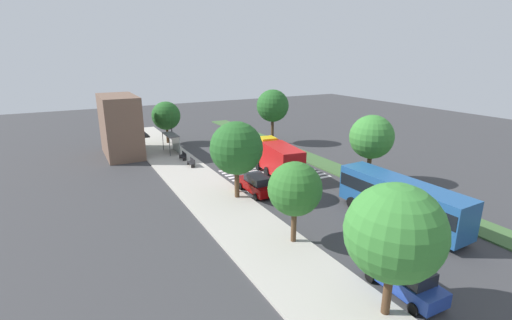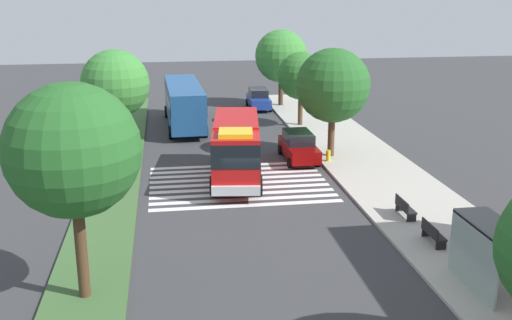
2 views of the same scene
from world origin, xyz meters
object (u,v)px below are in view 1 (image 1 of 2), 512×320
median_tree_far_west (372,137)px  median_tree_west (273,106)px  sidewalk_tree_west (295,189)px  fire_hydrant (236,188)px  bench_west_of_shelter (191,162)px  sidewalk_tree_east (166,116)px  street_lamp (171,121)px  sidewalk_tree_center (236,148)px  sidewalk_tree_far_west (394,233)px  bench_near_shelter (183,156)px  fire_truck (276,157)px  bus_stop_shelter (173,139)px  parked_car_west (404,279)px  transit_bus (401,198)px  parked_car_mid (257,184)px

median_tree_far_west → median_tree_west: size_ratio=0.88×
sidewalk_tree_west → fire_hydrant: bearing=-2.7°
bench_west_of_shelter → sidewalk_tree_east: sidewalk_tree_east is taller
street_lamp → sidewalk_tree_center: 22.80m
sidewalk_tree_far_west → bench_near_shelter: bearing=1.1°
fire_truck → street_lamp: (18.62, 6.29, 1.48)m
sidewalk_tree_east → sidewalk_tree_center: bearing=-180.0°
fire_truck → bus_stop_shelter: fire_truck is taller
bus_stop_shelter → median_tree_west: size_ratio=0.45×
parked_car_west → sidewalk_tree_far_west: bearing=111.3°
fire_hydrant → fire_truck: bearing=-64.9°
bench_near_shelter → sidewalk_tree_far_west: (-31.71, -0.64, 4.02)m
sidewalk_tree_west → sidewalk_tree_east: 33.02m
sidewalk_tree_center → median_tree_far_west: 13.90m
fire_truck → median_tree_west: (12.62, -6.99, 3.52)m
median_tree_west → fire_truck: bearing=151.0°
median_tree_west → parked_car_west: bearing=161.1°
parked_car_west → median_tree_far_west: 18.67m
bench_near_shelter → street_lamp: bearing=-6.9°
bench_west_of_shelter → sidewalk_tree_far_west: size_ratio=0.23×
sidewalk_tree_center → sidewalk_tree_east: bearing=0.0°
transit_bus → bench_near_shelter: (24.60, 9.74, -1.44)m
transit_bus → sidewalk_tree_center: 14.05m
median_tree_far_west → sidewalk_tree_east: bearing=27.5°
bench_near_shelter → median_tree_far_west: 22.40m
sidewalk_tree_east → median_tree_far_west: size_ratio=0.89×
transit_bus → bus_stop_shelter: (28.60, 9.77, -0.15)m
bus_stop_shelter → sidewalk_tree_far_west: (-35.71, -0.66, 2.73)m
transit_bus → bench_near_shelter: 26.49m
bus_stop_shelter → street_lamp: street_lamp is taller
bench_west_of_shelter → sidewalk_tree_far_west: sidewalk_tree_far_west is taller
sidewalk_tree_far_west → median_tree_west: bearing=-21.8°
parked_car_west → sidewalk_tree_center: size_ratio=0.67×
median_tree_west → sidewalk_tree_far_west: bearing=158.2°
median_tree_west → fire_hydrant: median_tree_west is taller
transit_bus → fire_hydrant: transit_bus is taller
parked_car_west → street_lamp: size_ratio=0.83×
sidewalk_tree_center → parked_car_mid: bearing=-83.3°
transit_bus → sidewalk_tree_west: sidewalk_tree_west is taller
parked_car_mid → bench_near_shelter: 14.27m
sidewalk_tree_far_west → median_tree_far_west: (15.00, -13.68, 0.15)m
parked_car_mid → median_tree_west: 20.63m
transit_bus → median_tree_west: median_tree_west is taller
parked_car_west → sidewalk_tree_east: bearing=4.8°
sidewalk_tree_west → bus_stop_shelter: bearing=1.4°
parked_car_mid → transit_bus: size_ratio=0.44×
bench_west_of_shelter → median_tree_west: 16.18m
sidewalk_tree_center → sidewalk_tree_west: bearing=180.0°
bench_near_shelter → street_lamp: street_lamp is taller
sidewalk_tree_east → street_lamp: bearing=-159.4°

